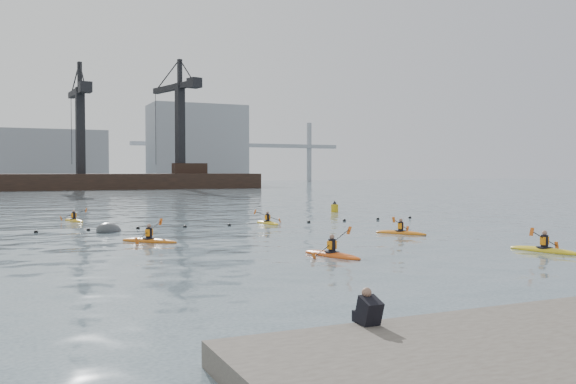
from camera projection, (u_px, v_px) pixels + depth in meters
The scene contains 12 objects.
ground at pixel (418, 282), 20.19m from camera, with size 400.00×400.00×0.00m, color #3B4C56.
float_line at pixel (207, 226), 40.51m from camera, with size 33.24×0.73×0.24m.
barge_pier at pixel (80, 180), 120.21m from camera, with size 72.00×19.30×29.50m.
skyline at pixel (74, 149), 157.65m from camera, with size 141.00×28.00×22.00m.
kayaker_0 at pixel (332, 254), 26.34m from camera, with size 2.30×3.42×1.35m.
kayaker_1 at pixel (544, 249), 27.80m from camera, with size 2.35×3.52×1.30m.
kayaker_2 at pixel (149, 240), 31.60m from camera, with size 2.82×2.90×1.27m.
kayaker_3 at pixel (268, 222), 42.59m from camera, with size 2.11×3.10×1.13m.
kayaker_4 at pixel (401, 232), 35.70m from camera, with size 2.25×3.04×1.19m.
kayaker_5 at pixel (74, 220), 44.66m from camera, with size 1.96×3.00×1.03m.
mooring_buoy at pixel (109, 231), 37.07m from camera, with size 2.15×1.27×1.08m, color #3A3C3F.
nav_buoy at pixel (335, 208), 54.46m from camera, with size 0.65×0.65×1.18m.
Camera 1 is at (-12.19, -16.52, 3.70)m, focal length 38.00 mm.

